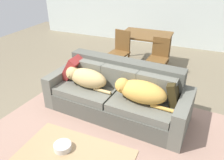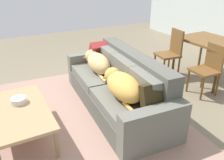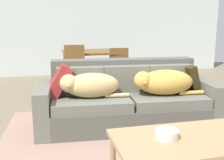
{
  "view_description": "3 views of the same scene",
  "coord_description": "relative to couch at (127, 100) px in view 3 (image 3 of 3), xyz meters",
  "views": [
    {
      "loc": [
        1.32,
        -2.68,
        2.24
      ],
      "look_at": [
        0.19,
        -0.0,
        0.69
      ],
      "focal_mm": 35.41,
      "sensor_mm": 36.0,
      "label": 1
    },
    {
      "loc": [
        2.97,
        -1.42,
        1.96
      ],
      "look_at": [
        0.32,
        0.01,
        0.54
      ],
      "focal_mm": 37.55,
      "sensor_mm": 36.0,
      "label": 2
    },
    {
      "loc": [
        -0.81,
        -3.19,
        1.36
      ],
      "look_at": [
        -0.02,
        0.12,
        0.63
      ],
      "focal_mm": 44.34,
      "sensor_mm": 36.0,
      "label": 3
    }
  ],
  "objects": [
    {
      "name": "area_rug",
      "position": [
        -0.0,
        -0.95,
        -0.32
      ],
      "size": [
        3.51,
        3.52,
        0.01
      ],
      "primitive_type": "cube",
      "rotation": [
        0.0,
        0.0,
        -0.08
      ],
      "color": "#9C7968",
      "rests_on": "ground"
    },
    {
      "name": "dog_on_left_cushion",
      "position": [
        -0.52,
        -0.11,
        0.26
      ],
      "size": [
        0.84,
        0.36,
        0.31
      ],
      "rotation": [
        0.0,
        0.0,
        -0.08
      ],
      "color": "tan",
      "rests_on": "couch"
    },
    {
      "name": "bowl_on_coffee_table",
      "position": [
        -0.09,
        -1.43,
        0.13
      ],
      "size": [
        0.19,
        0.19,
        0.07
      ],
      "primitive_type": "cylinder",
      "color": "silver",
      "rests_on": "coffee_table"
    },
    {
      "name": "dining_chair_near_right",
      "position": [
        0.32,
        1.54,
        0.16
      ],
      "size": [
        0.42,
        0.42,
        0.86
      ],
      "rotation": [
        0.0,
        0.0,
        -0.06
      ],
      "color": "brown",
      "rests_on": "ground"
    },
    {
      "name": "dining_table",
      "position": [
        -0.11,
        2.06,
        0.37
      ],
      "size": [
        1.14,
        0.87,
        0.77
      ],
      "color": "brown",
      "rests_on": "ground"
    },
    {
      "name": "throw_pillow_by_right_arm",
      "position": [
        0.88,
        -0.02,
        0.27
      ],
      "size": [
        0.2,
        0.36,
        0.38
      ],
      "primitive_type": "cube",
      "rotation": [
        0.0,
        -0.26,
        -0.0
      ],
      "color": "#2F2611",
      "rests_on": "couch"
    },
    {
      "name": "dog_on_right_cushion",
      "position": [
        0.42,
        -0.2,
        0.27
      ],
      "size": [
        0.9,
        0.42,
        0.32
      ],
      "rotation": [
        0.0,
        0.0,
        -0.08
      ],
      "color": "gold",
      "rests_on": "couch"
    },
    {
      "name": "couch",
      "position": [
        0.0,
        0.0,
        0.0
      ],
      "size": [
        2.37,
        1.05,
        0.85
      ],
      "rotation": [
        0.0,
        0.0,
        -0.08
      ],
      "color": "#505149",
      "rests_on": "ground"
    },
    {
      "name": "back_partition",
      "position": [
        -0.2,
        3.81,
        1.02
      ],
      "size": [
        8.0,
        0.12,
        2.7
      ],
      "primitive_type": "cube",
      "color": "silver",
      "rests_on": "ground"
    },
    {
      "name": "ground_plane",
      "position": [
        -0.2,
        -0.19,
        -0.33
      ],
      "size": [
        10.0,
        10.0,
        0.0
      ],
      "primitive_type": "plane",
      "color": "#756851"
    },
    {
      "name": "throw_pillow_by_left_arm",
      "position": [
        -0.87,
        0.11,
        0.29
      ],
      "size": [
        0.35,
        0.43,
        0.44
      ],
      "primitive_type": "cube",
      "rotation": [
        0.0,
        0.54,
        -0.02
      ],
      "color": "maroon",
      "rests_on": "couch"
    },
    {
      "name": "dining_chair_near_left",
      "position": [
        -0.53,
        1.48,
        0.2
      ],
      "size": [
        0.45,
        0.45,
        0.94
      ],
      "rotation": [
        0.0,
        0.0,
        -0.13
      ],
      "color": "brown",
      "rests_on": "ground"
    },
    {
      "name": "coffee_table",
      "position": [
        0.08,
        -1.47,
        0.05
      ],
      "size": [
        1.22,
        0.69,
        0.42
      ],
      "color": "tan",
      "rests_on": "ground"
    }
  ]
}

